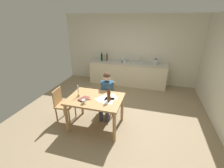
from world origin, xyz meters
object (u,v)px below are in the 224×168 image
object	(u,v)px
wine_bottle_on_table	(109,96)
wine_glass_back_right	(122,58)
chair_side_empty	(63,104)
sink_unit	(139,62)
bottle_vinegar	(104,58)
bottle_oil	(102,57)
dining_table	(95,102)
wine_glass_by_kettle	(128,58)
teacup_on_counter	(124,62)
person_seated	(107,92)
coffee_mug	(84,102)
stovetop_kettle	(156,62)
mixing_bowl	(124,61)
book_cookery	(84,99)
bottle_wine_red	(107,57)
candlestick	(78,93)
book_magazine	(87,98)
wine_glass_back_left	(124,58)
chair_at_table	(108,96)
wine_glass_near_sink	(130,58)

from	to	relation	value
wine_bottle_on_table	wine_glass_back_right	xyz separation A→B (m)	(-0.35, 2.94, 0.10)
chair_side_empty	wine_glass_back_right	bearing A→B (deg)	73.41
sink_unit	bottle_vinegar	bearing A→B (deg)	-178.40
bottle_oil	bottle_vinegar	xyz separation A→B (m)	(0.10, 0.01, -0.02)
dining_table	wine_bottle_on_table	distance (m)	0.42
wine_glass_by_kettle	teacup_on_counter	xyz separation A→B (m)	(-0.06, -0.30, -0.06)
person_seated	bottle_vinegar	size ratio (longest dim) A/B	4.54
coffee_mug	chair_side_empty	bearing A→B (deg)	159.15
sink_unit	stovetop_kettle	xyz separation A→B (m)	(0.58, -0.00, 0.08)
mixing_bowl	book_cookery	bearing A→B (deg)	-96.30
person_seated	bottle_wine_red	xyz separation A→B (m)	(-0.69, 2.23, 0.35)
candlestick	wine_glass_back_right	size ratio (longest dim) A/B	1.80
wine_bottle_on_table	sink_unit	bearing A→B (deg)	83.10
book_magazine	bottle_vinegar	bearing A→B (deg)	71.80
coffee_mug	stovetop_kettle	distance (m)	3.35
book_magazine	wine_glass_back_right	size ratio (longest dim) A/B	1.14
bottle_oil	stovetop_kettle	size ratio (longest dim) A/B	1.43
bottle_vinegar	wine_glass_back_left	world-z (taller)	bottle_vinegar
book_cookery	wine_glass_back_left	xyz separation A→B (m)	(0.28, 3.03, 0.22)
book_magazine	wine_glass_back_left	size ratio (longest dim) A/B	1.14
teacup_on_counter	wine_glass_back_right	bearing A→B (deg)	117.16
person_seated	wine_bottle_on_table	size ratio (longest dim) A/B	3.82
chair_side_empty	book_magazine	size ratio (longest dim) A/B	4.96
chair_at_table	teacup_on_counter	xyz separation A→B (m)	(0.05, 1.92, 0.47)
wine_bottle_on_table	chair_at_table	bearing A→B (deg)	109.00
book_magazine	chair_side_empty	bearing A→B (deg)	146.57
chair_side_empty	candlestick	distance (m)	0.60
bottle_wine_red	wine_glass_back_right	xyz separation A→B (m)	(0.58, 0.14, -0.02)
bottle_wine_red	book_cookery	bearing A→B (deg)	-82.85
bottle_vinegar	mixing_bowl	size ratio (longest dim) A/B	1.40
bottle_oil	stovetop_kettle	world-z (taller)	bottle_oil
chair_side_empty	candlestick	bearing A→B (deg)	-2.19
wine_bottle_on_table	candlestick	bearing A→B (deg)	178.70
book_magazine	book_cookery	xyz separation A→B (m)	(-0.05, -0.07, 0.00)
bottle_oil	teacup_on_counter	xyz separation A→B (m)	(0.93, -0.11, -0.09)
book_cookery	bottle_wine_red	bearing A→B (deg)	119.26
chair_at_table	book_magazine	distance (m)	0.85
chair_at_table	mixing_bowl	bearing A→B (deg)	89.90
book_cookery	stovetop_kettle	xyz separation A→B (m)	(1.49, 2.88, 0.21)
person_seated	chair_side_empty	distance (m)	1.13
candlestick	book_cookery	world-z (taller)	candlestick
chair_side_empty	bottle_vinegar	size ratio (longest dim) A/B	3.30
bottle_oil	candlestick	bearing A→B (deg)	-82.00
chair_side_empty	mixing_bowl	xyz separation A→B (m)	(0.97, 2.75, 0.46)
book_cookery	chair_at_table	bearing A→B (deg)	91.03
wine_glass_by_kettle	teacup_on_counter	size ratio (longest dim) A/B	1.34
chair_at_table	wine_glass_near_sink	bearing A→B (deg)	84.64
chair_side_empty	teacup_on_counter	distance (m)	2.84
bottle_vinegar	stovetop_kettle	world-z (taller)	bottle_vinegar
candlestick	sink_unit	bearing A→B (deg)	68.82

